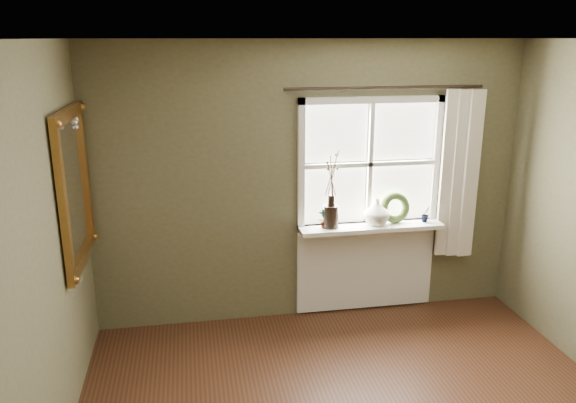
% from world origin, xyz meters
% --- Properties ---
extents(ceiling, '(4.50, 4.50, 0.00)m').
position_xyz_m(ceiling, '(0.00, 0.00, 2.60)').
color(ceiling, silver).
rests_on(ceiling, ground).
extents(wall_back, '(4.00, 0.10, 2.60)m').
position_xyz_m(wall_back, '(0.00, 2.30, 1.30)').
color(wall_back, brown).
rests_on(wall_back, ground).
extents(window_frame, '(1.36, 0.06, 1.24)m').
position_xyz_m(window_frame, '(0.55, 2.23, 1.48)').
color(window_frame, white).
rests_on(window_frame, wall_back).
extents(window_sill, '(1.36, 0.26, 0.04)m').
position_xyz_m(window_sill, '(0.55, 2.12, 0.90)').
color(window_sill, white).
rests_on(window_sill, wall_back).
extents(window_apron, '(1.36, 0.04, 0.88)m').
position_xyz_m(window_apron, '(0.55, 2.23, 0.46)').
color(window_apron, white).
rests_on(window_apron, ground).
extents(dark_jug, '(0.17, 0.17, 0.21)m').
position_xyz_m(dark_jug, '(0.16, 2.12, 1.03)').
color(dark_jug, black).
rests_on(dark_jug, window_sill).
extents(cream_vase, '(0.32, 0.32, 0.25)m').
position_xyz_m(cream_vase, '(0.60, 2.12, 1.05)').
color(cream_vase, beige).
rests_on(cream_vase, window_sill).
extents(wreath, '(0.31, 0.16, 0.30)m').
position_xyz_m(wreath, '(0.80, 2.16, 1.03)').
color(wreath, '#374C21').
rests_on(wreath, window_sill).
extents(potted_plant_left, '(0.11, 0.09, 0.18)m').
position_xyz_m(potted_plant_left, '(0.09, 2.12, 1.01)').
color(potted_plant_left, '#374C21').
rests_on(potted_plant_left, window_sill).
extents(potted_plant_right, '(0.10, 0.09, 0.16)m').
position_xyz_m(potted_plant_right, '(1.09, 2.12, 1.00)').
color(potted_plant_right, '#374C21').
rests_on(potted_plant_right, window_sill).
extents(curtain, '(0.36, 0.12, 1.59)m').
position_xyz_m(curtain, '(1.39, 2.13, 1.37)').
color(curtain, beige).
rests_on(curtain, wall_back).
extents(curtain_rod, '(1.84, 0.03, 0.03)m').
position_xyz_m(curtain_rod, '(0.65, 2.17, 2.18)').
color(curtain_rod, black).
rests_on(curtain_rod, wall_back).
extents(gilt_mirror, '(0.10, 1.01, 1.21)m').
position_xyz_m(gilt_mirror, '(-1.96, 1.70, 1.51)').
color(gilt_mirror, white).
rests_on(gilt_mirror, wall_left).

